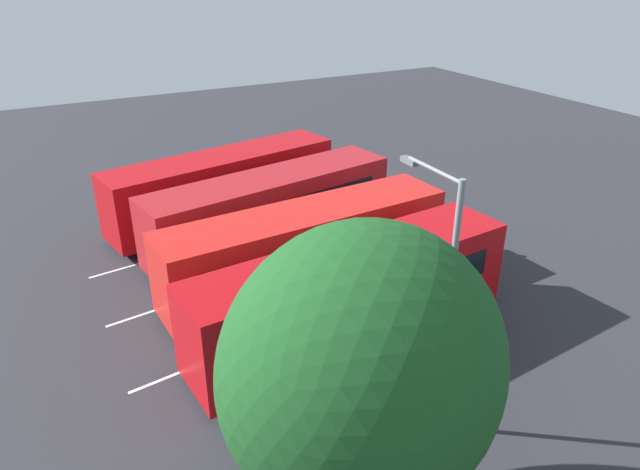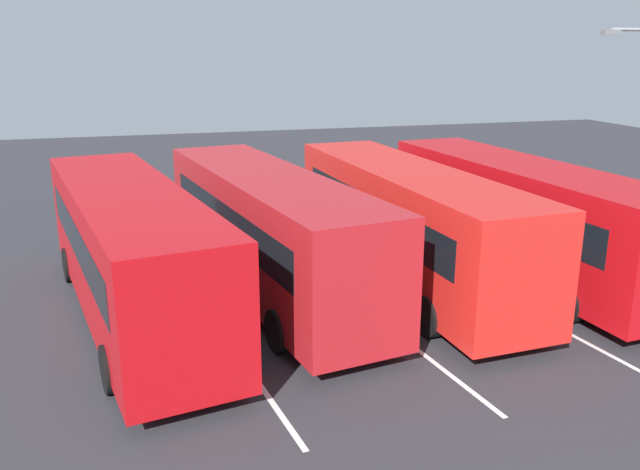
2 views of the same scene
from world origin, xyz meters
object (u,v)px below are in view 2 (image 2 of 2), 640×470
at_px(bus_center_right, 269,228).
at_px(bus_far_left, 520,214).
at_px(pedestrian, 346,194).
at_px(bus_center_left, 407,221).
at_px(bus_far_right, 130,248).

bearing_deg(bus_center_right, bus_far_left, -102.73).
xyz_separation_m(bus_center_right, pedestrian, (7.47, -4.70, -0.92)).
xyz_separation_m(bus_far_left, bus_center_left, (0.15, 3.60, 0.00)).
xyz_separation_m(bus_center_left, bus_center_right, (0.30, 4.01, 0.00)).
distance_m(bus_center_left, bus_far_right, 7.72).
relative_size(bus_far_left, bus_center_left, 1.00).
xyz_separation_m(bus_far_left, bus_far_right, (-0.41, 11.30, 0.00)).
distance_m(bus_far_left, bus_far_right, 11.31).
bearing_deg(bus_far_right, pedestrian, -55.59).
height_order(bus_center_left, bus_center_right, same).
xyz_separation_m(bus_center_right, bus_far_right, (-0.86, 3.69, 0.00)).
bearing_deg(pedestrian, bus_center_right, -5.59).
relative_size(bus_center_right, bus_far_right, 1.00).
distance_m(bus_far_right, pedestrian, 11.85).
distance_m(bus_center_right, pedestrian, 8.87).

